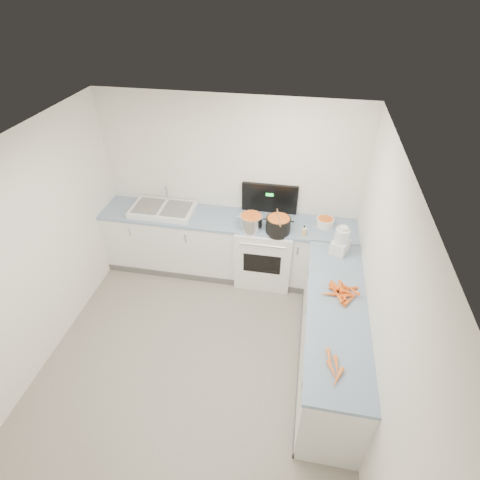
% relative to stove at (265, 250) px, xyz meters
% --- Properties ---
extents(floor, '(3.50, 4.00, 0.00)m').
position_rel_stove_xyz_m(floor, '(-0.55, -1.69, -0.47)').
color(floor, gray).
rests_on(floor, ground).
extents(ceiling, '(3.50, 4.00, 0.00)m').
position_rel_stove_xyz_m(ceiling, '(-0.55, -1.69, 2.03)').
color(ceiling, white).
rests_on(ceiling, ground).
extents(wall_back, '(3.50, 0.00, 2.50)m').
position_rel_stove_xyz_m(wall_back, '(-0.55, 0.31, 0.78)').
color(wall_back, white).
rests_on(wall_back, ground).
extents(wall_left, '(0.00, 4.00, 2.50)m').
position_rel_stove_xyz_m(wall_left, '(-2.30, -1.69, 0.78)').
color(wall_left, white).
rests_on(wall_left, ground).
extents(wall_right, '(0.00, 4.00, 2.50)m').
position_rel_stove_xyz_m(wall_right, '(1.20, -1.69, 0.78)').
color(wall_right, white).
rests_on(wall_right, ground).
extents(counter_back, '(3.50, 0.62, 0.94)m').
position_rel_stove_xyz_m(counter_back, '(-0.55, 0.01, -0.00)').
color(counter_back, white).
rests_on(counter_back, ground).
extents(counter_right, '(0.62, 2.20, 0.94)m').
position_rel_stove_xyz_m(counter_right, '(0.90, -1.39, -0.00)').
color(counter_right, white).
rests_on(counter_right, ground).
extents(stove, '(0.76, 0.65, 1.36)m').
position_rel_stove_xyz_m(stove, '(0.00, 0.00, 0.00)').
color(stove, white).
rests_on(stove, ground).
extents(sink, '(0.86, 0.52, 0.31)m').
position_rel_stove_xyz_m(sink, '(-1.45, 0.02, 0.50)').
color(sink, white).
rests_on(sink, counter_back).
extents(steel_pot, '(0.36, 0.36, 0.22)m').
position_rel_stove_xyz_m(steel_pot, '(-0.18, -0.16, 0.55)').
color(steel_pot, silver).
rests_on(steel_pot, stove).
extents(black_pot, '(0.33, 0.33, 0.22)m').
position_rel_stove_xyz_m(black_pot, '(0.17, -0.17, 0.56)').
color(black_pot, black).
rests_on(black_pot, stove).
extents(wooden_spoon, '(0.09, 0.39, 0.02)m').
position_rel_stove_xyz_m(wooden_spoon, '(0.17, -0.17, 0.68)').
color(wooden_spoon, '#AD7A47').
rests_on(wooden_spoon, black_pot).
extents(mixing_bowl, '(0.25, 0.25, 0.11)m').
position_rel_stove_xyz_m(mixing_bowl, '(0.76, 0.08, 0.52)').
color(mixing_bowl, white).
rests_on(mixing_bowl, counter_back).
extents(extract_bottle, '(0.04, 0.04, 0.11)m').
position_rel_stove_xyz_m(extract_bottle, '(0.50, -0.18, 0.52)').
color(extract_bottle, '#593319').
rests_on(extract_bottle, counter_back).
extents(spice_jar, '(0.06, 0.06, 0.10)m').
position_rel_stove_xyz_m(spice_jar, '(0.51, -0.20, 0.51)').
color(spice_jar, '#E5B266').
rests_on(spice_jar, counter_back).
extents(food_processor, '(0.25, 0.27, 0.36)m').
position_rel_stove_xyz_m(food_processor, '(0.93, -0.46, 0.62)').
color(food_processor, white).
rests_on(food_processor, counter_right).
extents(carrot_pile, '(0.40, 0.36, 0.08)m').
position_rel_stove_xyz_m(carrot_pile, '(0.95, -1.17, 0.50)').
color(carrot_pile, orange).
rests_on(carrot_pile, counter_right).
extents(peeled_carrots, '(0.16, 0.37, 0.04)m').
position_rel_stove_xyz_m(peeled_carrots, '(0.84, -2.11, 0.49)').
color(peeled_carrots, orange).
rests_on(peeled_carrots, counter_right).
extents(peelings, '(0.23, 0.28, 0.01)m').
position_rel_stove_xyz_m(peelings, '(-1.64, -0.02, 0.54)').
color(peelings, tan).
rests_on(peelings, sink).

